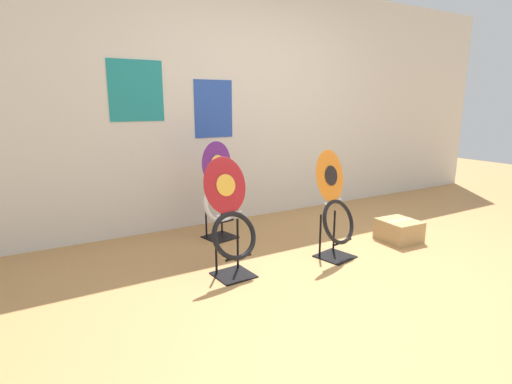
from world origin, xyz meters
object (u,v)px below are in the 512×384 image
Objects in this scene: toilet_seat_display_crimson_swirl at (231,222)px; storage_box at (399,230)px; toilet_seat_display_orange_sun at (335,208)px; toilet_seat_display_purple_note at (219,195)px.

storage_box is (1.76, -0.12, -0.32)m from toilet_seat_display_crimson_swirl.
toilet_seat_display_crimson_swirl is 1.79m from storage_box.
toilet_seat_display_crimson_swirl is 0.94m from toilet_seat_display_orange_sun.
toilet_seat_display_orange_sun is at bearing 179.58° from storage_box.
toilet_seat_display_purple_note is 2.56× the size of storage_box.
toilet_seat_display_purple_note is at bearing 146.81° from storage_box.
toilet_seat_display_orange_sun reaches higher than toilet_seat_display_crimson_swirl.
storage_box is at bearing -33.19° from toilet_seat_display_purple_note.
storage_box is (0.83, -0.01, -0.33)m from toilet_seat_display_orange_sun.
toilet_seat_display_orange_sun is 2.49× the size of storage_box.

